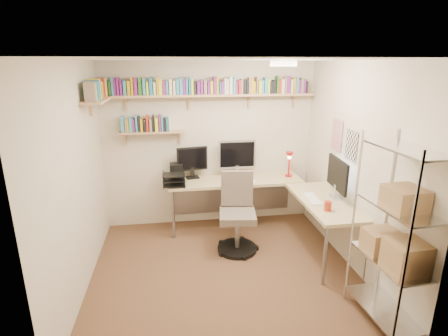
% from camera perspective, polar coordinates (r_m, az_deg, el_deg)
% --- Properties ---
extents(ground, '(3.20, 3.20, 0.00)m').
position_cam_1_polar(ground, '(4.50, 0.04, -16.44)').
color(ground, '#4C3020').
rests_on(ground, ground).
extents(room_shell, '(3.24, 3.04, 2.52)m').
position_cam_1_polar(room_shell, '(3.88, 0.11, 3.10)').
color(room_shell, beige).
rests_on(room_shell, ground).
extents(wall_shelves, '(3.12, 1.09, 0.80)m').
position_cam_1_polar(wall_shelves, '(5.04, -7.07, 11.73)').
color(wall_shelves, tan).
rests_on(wall_shelves, ground).
extents(corner_desk, '(2.39, 2.02, 1.35)m').
position_cam_1_polar(corner_desk, '(5.09, 3.96, -2.74)').
color(corner_desk, tan).
rests_on(corner_desk, ground).
extents(office_chair, '(0.57, 0.57, 1.07)m').
position_cam_1_polar(office_chair, '(4.78, 2.18, -8.17)').
color(office_chair, black).
rests_on(office_chair, ground).
extents(wire_rack, '(0.43, 0.82, 1.86)m').
position_cam_1_polar(wire_rack, '(3.60, 26.42, -9.76)').
color(wire_rack, silver).
rests_on(wire_rack, ground).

